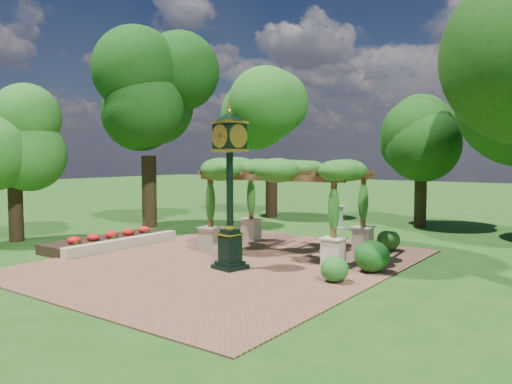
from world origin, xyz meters
The scene contains 14 objects.
ground centered at (0.00, 0.00, 0.00)m, with size 120.00×120.00×0.00m, color #1E4714.
brick_plaza centered at (0.00, 1.00, 0.02)m, with size 10.00×12.00×0.04m, color brown.
border_wall centered at (-4.60, 0.50, 0.20)m, with size 0.35×5.00×0.40m, color #C6B793.
flower_bed centered at (-5.50, 0.50, 0.18)m, with size 1.50×5.00×0.36m, color red.
pedestal_clock centered at (0.71, 0.20, 2.86)m, with size 1.09×1.09×4.78m.
pergola centered at (0.60, 3.53, 2.80)m, with size 5.70×3.89×3.40m.
sundial centered at (-0.46, 9.83, 0.49)m, with size 0.75×0.75×1.13m.
shrub_front centered at (4.00, 0.61, 0.38)m, with size 0.77×0.77×0.69m, color #1F631C.
shrub_mid centered at (4.36, 2.29, 0.51)m, with size 1.03×1.03×0.93m, color #174A15.
shrub_back centered at (3.48, 5.85, 0.41)m, with size 0.83×0.83×0.75m, color #275A1A.
tree_west_near centered at (-8.55, 5.31, 6.14)m, with size 4.21×4.21×8.96m.
tree_west_far centered at (-5.73, 11.85, 5.34)m, with size 3.79×3.79×7.81m.
tree_north centered at (2.33, 12.90, 4.03)m, with size 3.51×3.51×5.88m.
tree_southwest centered at (-9.53, -0.90, 4.24)m, with size 3.12×3.12×6.20m.
Camera 1 is at (10.10, -11.35, 3.40)m, focal length 35.00 mm.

